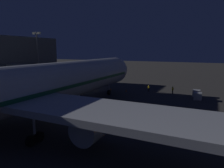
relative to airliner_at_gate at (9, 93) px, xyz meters
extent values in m
plane|color=#383533|center=(0.00, -10.98, -5.52)|extent=(320.00, 320.00, 0.00)
cylinder|color=silver|center=(0.00, -1.45, 0.15)|extent=(6.10, 57.67, 6.10)
sphere|color=silver|center=(0.00, -30.29, 0.15)|extent=(5.98, 5.98, 5.98)
cube|color=#196033|center=(0.00, -1.45, -0.31)|extent=(6.16, 55.37, 0.50)
cube|color=black|center=(0.00, -28.46, 1.22)|extent=(3.36, 1.40, 0.90)
cube|color=#B7BABF|center=(0.00, -0.63, -0.92)|extent=(58.89, 7.60, 0.70)
cylinder|color=#B7BABF|center=(-10.79, -1.63, -2.95)|extent=(3.07, 4.80, 3.07)
cylinder|color=black|center=(-10.79, -4.03, -2.95)|extent=(2.61, 0.15, 2.61)
cylinder|color=#B7BABF|center=(0.00, -26.79, -3.31)|extent=(0.28, 0.28, 2.02)
cylinder|color=black|center=(0.00, -26.79, -4.92)|extent=(0.45, 1.20, 1.20)
cylinder|color=#B7BABF|center=(-4.20, 0.37, -3.31)|extent=(0.28, 0.28, 2.02)
cylinder|color=black|center=(-4.20, -0.28, -4.92)|extent=(0.45, 1.20, 1.20)
cylinder|color=black|center=(-4.20, 1.02, -4.92)|extent=(0.45, 1.20, 1.20)
cube|color=#9E9E99|center=(15.55, -21.68, 0.15)|extent=(22.89, 2.60, 2.50)
cube|color=#9E9E99|center=(4.10, -21.68, 0.15)|extent=(3.20, 3.40, 3.00)
cube|color=black|center=(2.70, -21.68, 0.15)|extent=(0.70, 3.20, 2.70)
cylinder|color=#B7BABF|center=(5.10, -21.68, -3.31)|extent=(0.56, 0.56, 4.42)
cylinder|color=black|center=(4.50, -21.68, -5.22)|extent=(0.25, 0.60, 0.60)
cylinder|color=black|center=(5.70, -21.68, -5.22)|extent=(0.25, 0.60, 0.60)
cylinder|color=#59595E|center=(25.50, -30.18, 2.07)|extent=(0.40, 0.40, 15.19)
cube|color=#F9EFC6|center=(24.60, -30.18, 9.91)|extent=(1.10, 0.50, 0.60)
cube|color=#F9EFC6|center=(26.40, -30.18, 9.91)|extent=(1.10, 0.50, 0.60)
cube|color=#B7BABF|center=(-19.43, -30.76, -4.76)|extent=(1.57, 1.70, 1.53)
cube|color=#B7BABF|center=(-18.95, -33.96, -4.76)|extent=(1.61, 1.86, 1.52)
cylinder|color=black|center=(-7.39, -34.91, -5.10)|extent=(0.28, 0.28, 0.85)
cylinder|color=yellow|center=(-7.39, -34.91, -4.39)|extent=(0.40, 0.40, 0.56)
sphere|color=tan|center=(-7.39, -34.91, -3.99)|extent=(0.24, 0.24, 0.24)
sphere|color=yellow|center=(-7.39, -34.91, -3.94)|extent=(0.23, 0.23, 0.23)
cylinder|color=black|center=(-13.50, -34.42, -5.07)|extent=(0.28, 0.28, 0.91)
cylinder|color=yellow|center=(-13.50, -34.42, -4.28)|extent=(0.40, 0.40, 0.67)
sphere|color=tan|center=(-13.50, -34.42, -3.82)|extent=(0.24, 0.24, 0.24)
sphere|color=yellow|center=(-13.50, -34.42, -3.77)|extent=(0.23, 0.23, 0.23)
cone|color=orange|center=(-2.20, -32.29, -5.25)|extent=(0.36, 0.36, 0.55)
cone|color=orange|center=(2.20, -32.29, -5.25)|extent=(0.36, 0.36, 0.55)
camera|label=1|loc=(-21.91, 16.74, 5.13)|focal=33.47mm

